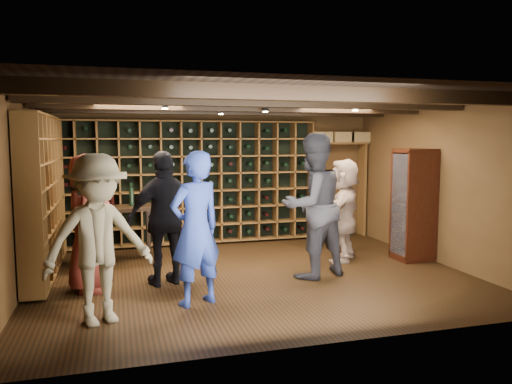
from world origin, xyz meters
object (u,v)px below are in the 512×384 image
object	(u,v)px
display_cabinet	(413,207)
tasting_table	(116,214)
guest_woman_black	(166,218)
man_grey_suit	(313,206)
guest_red_floral	(89,223)
guest_beige	(344,210)
man_blue_shirt	(196,229)
guest_khaki	(98,240)

from	to	relation	value
display_cabinet	tasting_table	world-z (taller)	display_cabinet
guest_woman_black	man_grey_suit	bearing A→B (deg)	159.24
display_cabinet	guest_red_floral	size ratio (longest dim) A/B	1.00
guest_beige	tasting_table	world-z (taller)	guest_beige
display_cabinet	tasting_table	distance (m)	4.66
guest_woman_black	tasting_table	xyz separation A→B (m)	(-0.63, 1.22, -0.10)
man_grey_suit	guest_woman_black	bearing A→B (deg)	-22.01
man_blue_shirt	guest_khaki	distance (m)	1.12
guest_red_floral	tasting_table	bearing A→B (deg)	-7.53
man_blue_shirt	tasting_table	size ratio (longest dim) A/B	1.40
man_blue_shirt	guest_woman_black	size ratio (longest dim) A/B	1.01
man_blue_shirt	guest_red_floral	xyz separation A→B (m)	(-1.22, 0.92, -0.02)
display_cabinet	guest_khaki	world-z (taller)	guest_khaki
display_cabinet	guest_beige	bearing A→B (deg)	165.59
guest_khaki	tasting_table	bearing A→B (deg)	65.02
guest_beige	guest_woman_black	bearing A→B (deg)	-40.52
display_cabinet	guest_beige	size ratio (longest dim) A/B	1.08
man_blue_shirt	guest_beige	size ratio (longest dim) A/B	1.11
man_blue_shirt	guest_woman_black	xyz separation A→B (m)	(-0.25, 0.92, -0.01)
man_blue_shirt	guest_beige	distance (m)	3.01
man_blue_shirt	guest_woman_black	bearing A→B (deg)	-98.27
display_cabinet	guest_khaki	xyz separation A→B (m)	(-4.76, -1.54, 0.04)
guest_woman_black	guest_beige	distance (m)	2.92
display_cabinet	man_grey_suit	distance (m)	1.99
display_cabinet	tasting_table	size ratio (longest dim) A/B	1.36
guest_woman_black	guest_khaki	world-z (taller)	guest_khaki
man_blue_shirt	guest_red_floral	bearing A→B (deg)	-60.58
guest_beige	guest_khaki	bearing A→B (deg)	-25.76
guest_red_floral	guest_woman_black	world-z (taller)	guest_woman_black
man_grey_suit	guest_woman_black	size ratio (longest dim) A/B	1.13
man_blue_shirt	guest_khaki	world-z (taller)	man_blue_shirt
guest_khaki	guest_beige	world-z (taller)	guest_khaki
guest_red_floral	guest_khaki	size ratio (longest dim) A/B	0.98
man_blue_shirt	tasting_table	world-z (taller)	man_blue_shirt
guest_red_floral	guest_beige	size ratio (longest dim) A/B	1.08
man_blue_shirt	guest_red_floral	size ratio (longest dim) A/B	1.03
guest_woman_black	man_blue_shirt	bearing A→B (deg)	89.61
display_cabinet	guest_woman_black	xyz separation A→B (m)	(-3.94, -0.31, 0.04)
man_grey_suit	guest_khaki	world-z (taller)	man_grey_suit
guest_red_floral	guest_khaki	xyz separation A→B (m)	(0.15, -1.23, 0.02)
display_cabinet	man_grey_suit	xyz separation A→B (m)	(-1.93, -0.48, 0.15)
guest_khaki	man_grey_suit	bearing A→B (deg)	-0.14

